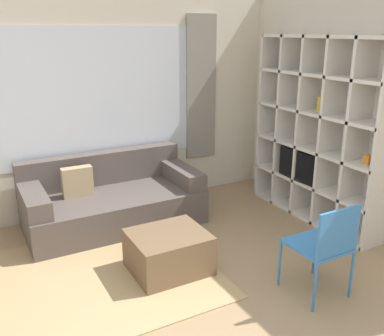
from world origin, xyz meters
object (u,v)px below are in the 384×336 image
object	(u,v)px
ottoman	(169,252)
folding_chair	(325,243)
shelving_unit	(320,131)
couch_main	(112,201)

from	to	relation	value
ottoman	folding_chair	size ratio (longest dim) A/B	0.81
folding_chair	ottoman	bearing A→B (deg)	-45.93
shelving_unit	couch_main	world-z (taller)	shelving_unit
shelving_unit	folding_chair	distance (m)	1.83
ottoman	folding_chair	bearing A→B (deg)	-45.93
folding_chair	couch_main	bearing A→B (deg)	-64.43
couch_main	folding_chair	world-z (taller)	folding_chair
shelving_unit	ottoman	size ratio (longest dim) A/B	3.06
couch_main	ottoman	world-z (taller)	couch_main
couch_main	folding_chair	distance (m)	2.55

